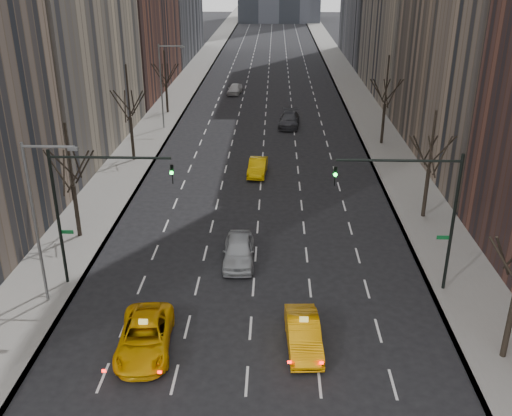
{
  "coord_description": "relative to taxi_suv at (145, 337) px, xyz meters",
  "views": [
    {
      "loc": [
        1.08,
        -16.21,
        17.3
      ],
      "look_at": [
        0.04,
        15.34,
        3.5
      ],
      "focal_mm": 40.0,
      "sensor_mm": 36.0,
      "label": 1
    }
  ],
  "objects": [
    {
      "name": "streetlight_near",
      "position": [
        -5.86,
        3.91,
        4.88
      ],
      "size": [
        2.83,
        0.22,
        9.0
      ],
      "color": "slate",
      "rests_on": "ground"
    },
    {
      "name": "taxi_sedan",
      "position": [
        7.59,
        0.47,
        -0.01
      ],
      "size": [
        1.83,
        4.55,
        1.47
      ],
      "primitive_type": "imported",
      "rotation": [
        0.0,
        0.0,
        0.06
      ],
      "color": "orange",
      "rests_on": "ground"
    },
    {
      "name": "traffic_mast_right",
      "position": [
        14.09,
        5.9,
        4.75
      ],
      "size": [
        6.69,
        0.39,
        8.0
      ],
      "color": "black",
      "rests_on": "ground"
    },
    {
      "name": "far_car_white",
      "position": [
        0.47,
        57.07,
        -0.03
      ],
      "size": [
        2.15,
        4.32,
        1.42
      ],
      "primitive_type": "imported",
      "rotation": [
        0.0,
        0.0,
        -0.12
      ],
      "color": "silver",
      "rests_on": "ground"
    },
    {
      "name": "traffic_mast_left",
      "position": [
        -4.13,
        5.9,
        4.75
      ],
      "size": [
        6.69,
        0.39,
        8.0
      ],
      "color": "black",
      "rests_on": "ground"
    },
    {
      "name": "silver_sedan_ahead",
      "position": [
        3.97,
        8.81,
        0.06
      ],
      "size": [
        2.0,
        4.75,
        1.61
      ],
      "primitive_type": "imported",
      "rotation": [
        0.0,
        0.0,
        0.02
      ],
      "color": "#9EA1A5",
      "rests_on": "ground"
    },
    {
      "name": "tree_lw_c",
      "position": [
        -7.02,
        27.91,
        3.3
      ],
      "size": [
        3.36,
        3.5,
        8.74
      ],
      "color": "black",
      "rests_on": "ground"
    },
    {
      "name": "taxi_suv",
      "position": [
        0.0,
        0.0,
        0.0
      ],
      "size": [
        2.93,
        5.53,
        1.48
      ],
      "primitive_type": "imported",
      "rotation": [
        0.0,
        0.0,
        0.09
      ],
      "color": "#E3A004",
      "rests_on": "ground"
    },
    {
      "name": "far_suv_grey",
      "position": [
        7.72,
        40.4,
        0.03
      ],
      "size": [
        2.66,
        5.53,
        1.55
      ],
      "primitive_type": "imported",
      "rotation": [
        0.0,
        0.0,
        -0.09
      ],
      "color": "#323338",
      "rests_on": "ground"
    },
    {
      "name": "streetlight_far",
      "position": [
        -5.86,
        38.91,
        4.88
      ],
      "size": [
        2.83,
        0.22,
        9.0
      ],
      "color": "slate",
      "rests_on": "ground"
    },
    {
      "name": "tree_lw_d",
      "position": [
        -7.02,
        45.91,
        2.82
      ],
      "size": [
        3.36,
        3.5,
        7.36
      ],
      "color": "black",
      "rests_on": "ground"
    },
    {
      "name": "tree_lw_b",
      "position": [
        -7.02,
        11.91,
        2.98
      ],
      "size": [
        3.36,
        3.5,
        7.82
      ],
      "color": "black",
      "rests_on": "ground"
    },
    {
      "name": "sidewalk_left",
      "position": [
        -7.27,
        63.91,
        -0.67
      ],
      "size": [
        4.5,
        320.0,
        0.15
      ],
      "primitive_type": "cube",
      "color": "slate",
      "rests_on": "ground"
    },
    {
      "name": "tree_rw_b",
      "position": [
        16.98,
        15.91,
        2.98
      ],
      "size": [
        3.36,
        3.5,
        7.82
      ],
      "color": "black",
      "rests_on": "ground"
    },
    {
      "name": "far_taxi",
      "position": [
        4.65,
        24.62,
        -0.04
      ],
      "size": [
        1.76,
        4.34,
        1.4
      ],
      "primitive_type": "imported",
      "rotation": [
        0.0,
        0.0,
        -0.07
      ],
      "color": "#F9BD05",
      "rests_on": "ground"
    },
    {
      "name": "tree_rw_c",
      "position": [
        16.98,
        33.91,
        3.3
      ],
      "size": [
        3.36,
        3.5,
        8.74
      ],
      "color": "black",
      "rests_on": "ground"
    },
    {
      "name": "sidewalk_right",
      "position": [
        17.23,
        63.91,
        -0.67
      ],
      "size": [
        4.5,
        320.0,
        0.15
      ],
      "primitive_type": "cube",
      "color": "slate",
      "rests_on": "ground"
    }
  ]
}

